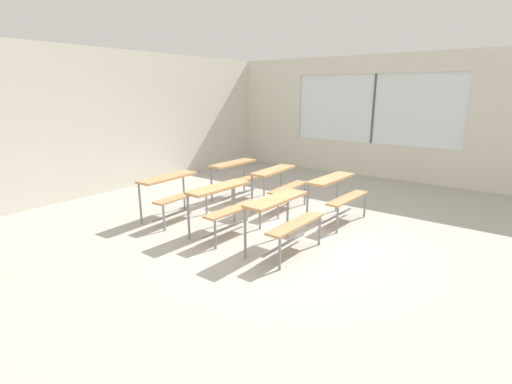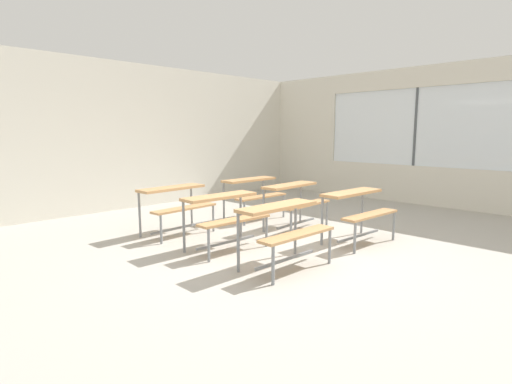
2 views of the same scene
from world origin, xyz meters
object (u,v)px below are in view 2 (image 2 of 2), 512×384
at_px(desk_bench_r1c0, 225,209).
at_px(desk_bench_r2c0, 176,199).
at_px(desk_bench_r0c1, 358,204).
at_px(desk_bench_r2c1, 253,189).
at_px(desk_bench_r1c1, 295,195).
at_px(desk_bench_r0c0, 284,221).

distance_m(desk_bench_r1c0, desk_bench_r2c0, 1.16).
height_order(desk_bench_r0c1, desk_bench_r1c0, same).
distance_m(desk_bench_r1c0, desk_bench_r2c1, 1.97).
bearing_deg(desk_bench_r1c1, desk_bench_r1c0, 179.28).
xyz_separation_m(desk_bench_r0c1, desk_bench_r1c1, (-0.02, 1.16, 0.00)).
distance_m(desk_bench_r0c1, desk_bench_r1c1, 1.16).
bearing_deg(desk_bench_r0c0, desk_bench_r1c1, 36.63).
relative_size(desk_bench_r2c0, desk_bench_r2c1, 1.01).
bearing_deg(desk_bench_r1c0, desk_bench_r2c1, 35.94).
height_order(desk_bench_r1c0, desk_bench_r2c1, same).
distance_m(desk_bench_r0c0, desk_bench_r1c0, 1.06).
height_order(desk_bench_r1c0, desk_bench_r1c1, same).
distance_m(desk_bench_r1c1, desk_bench_r2c1, 1.05).
bearing_deg(desk_bench_r0c1, desk_bench_r0c0, -178.60).
xyz_separation_m(desk_bench_r1c0, desk_bench_r2c1, (1.64, 1.10, 0.00)).
relative_size(desk_bench_r0c1, desk_bench_r2c0, 1.00).
bearing_deg(desk_bench_r2c0, desk_bench_r2c1, -4.99).
bearing_deg(desk_bench_r1c0, desk_bench_r1c1, 3.92).
xyz_separation_m(desk_bench_r1c0, desk_bench_r2c0, (-0.00, 1.16, 0.00)).
bearing_deg(desk_bench_r0c0, desk_bench_r1c0, 91.41).
distance_m(desk_bench_r1c0, desk_bench_r1c1, 1.57).
xyz_separation_m(desk_bench_r0c0, desk_bench_r2c1, (1.63, 2.16, 0.00)).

